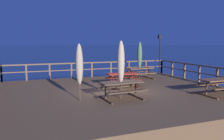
{
  "coord_description": "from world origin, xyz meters",
  "views": [
    {
      "loc": [
        -4.12,
        -10.35,
        3.17
      ],
      "look_at": [
        0.0,
        0.77,
        1.72
      ],
      "focal_mm": 35.29,
      "sensor_mm": 36.0,
      "label": 1
    }
  ],
  "objects": [
    {
      "name": "railing_waterside_far",
      "position": [
        0.0,
        5.0,
        1.45
      ],
      "size": [
        11.9,
        0.1,
        1.09
      ],
      "color": "brown",
      "rests_on": "wooden_deck"
    },
    {
      "name": "picnic_table_mid_centre",
      "position": [
        0.71,
        0.97,
        1.27
      ],
      "size": [
        1.81,
        1.51,
        0.78
      ],
      "color": "maroon",
      "rests_on": "wooden_deck"
    },
    {
      "name": "patio_umbrella_short_back",
      "position": [
        2.85,
        3.03,
        2.34
      ],
      "size": [
        0.32,
        0.32,
        2.55
      ],
      "color": "#4C3828",
      "rests_on": "wooden_deck"
    },
    {
      "name": "railing_side_right",
      "position": [
        5.9,
        -0.0,
        1.44
      ],
      "size": [
        0.1,
        10.11,
        1.09
      ],
      "color": "brown",
      "rests_on": "wooden_deck"
    },
    {
      "name": "ground_plane",
      "position": [
        0.0,
        0.0,
        0.0
      ],
      "size": [
        600.0,
        600.0,
        0.0
      ],
      "primitive_type": "plane",
      "color": "navy"
    },
    {
      "name": "patio_umbrella_tall_front",
      "position": [
        -0.45,
        -1.55,
        2.35
      ],
      "size": [
        0.32,
        0.32,
        2.57
      ],
      "color": "#4C3828",
      "rests_on": "wooden_deck"
    },
    {
      "name": "lamp_post_hooked",
      "position": [
        5.23,
        4.3,
        2.83
      ],
      "size": [
        0.48,
        0.58,
        3.2
      ],
      "color": "black",
      "rests_on": "wooden_deck"
    },
    {
      "name": "patio_umbrella_tall_back_right",
      "position": [
        -2.2,
        -1.17,
        2.27
      ],
      "size": [
        0.32,
        0.32,
        2.45
      ],
      "color": "#4C3828",
      "rests_on": "wooden_deck"
    },
    {
      "name": "picnic_table_mid_right",
      "position": [
        -0.43,
        -1.55,
        1.27
      ],
      "size": [
        1.96,
        1.53,
        0.78
      ],
      "color": "brown",
      "rests_on": "wooden_deck"
    },
    {
      "name": "picnic_table_front_right",
      "position": [
        4.31,
        -2.49,
        1.28
      ],
      "size": [
        2.05,
        1.4,
        0.78
      ],
      "color": "brown",
      "rests_on": "wooden_deck"
    },
    {
      "name": "picnic_table_back_left",
      "position": [
        2.89,
        3.04,
        1.27
      ],
      "size": [
        1.91,
        1.51,
        0.78
      ],
      "color": "brown",
      "rests_on": "wooden_deck"
    },
    {
      "name": "wooden_deck",
      "position": [
        0.0,
        0.0,
        0.36
      ],
      "size": [
        12.1,
        10.31,
        0.72
      ],
      "primitive_type": "cube",
      "color": "brown",
      "rests_on": "ground"
    }
  ]
}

